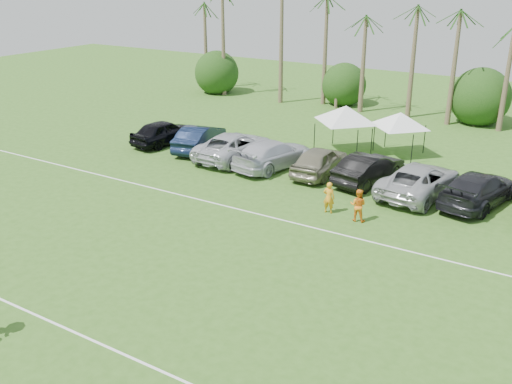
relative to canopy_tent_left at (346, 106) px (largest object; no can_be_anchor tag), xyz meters
The scene contains 22 objects.
ground 26.21m from the canopy_tent_left, 89.95° to the right, with size 120.00×120.00×0.00m, color #35601D.
field_lines 18.30m from the canopy_tent_left, 89.93° to the right, with size 80.00×12.10×0.01m.
palm_tree_0 25.39m from the canopy_tent_left, 151.38° to the left, with size 2.40×2.40×8.90m.
palm_tree_1 21.41m from the canopy_tent_left, 144.76° to the left, with size 2.40×2.40×9.90m.
palm_tree_4 13.33m from the canopy_tent_left, 108.35° to the left, with size 2.40×2.40×8.90m.
palm_tree_5 13.04m from the canopy_tent_left, 89.90° to the left, with size 2.40×2.40×9.90m.
palm_tree_6 13.99m from the canopy_tent_left, 71.46° to the left, with size 2.40×2.40×10.90m.
bush_tree_0 23.04m from the canopy_tent_left, 145.60° to the left, with size 4.00×4.00×4.00m.
bush_tree_1 14.37m from the canopy_tent_left, 114.71° to the left, with size 4.00×4.00×4.00m.
bush_tree_2 14.39m from the canopy_tent_left, 65.13° to the left, with size 4.00×4.00×4.00m.
sideline_player_a 10.79m from the canopy_tent_left, 70.88° to the right, with size 0.61×0.40×1.67m, color orange.
sideline_player_b 11.58m from the canopy_tent_left, 63.25° to the right, with size 0.81×0.63×1.67m, color orange.
canopy_tent_left is the anchor object (origin of this frame).
canopy_tent_right 3.57m from the canopy_tent_left, 22.73° to the left, with size 4.20×4.20×3.41m.
parked_car_0 12.91m from the canopy_tent_left, 157.65° to the right, with size 2.06×5.12×1.75m, color black.
parked_car_1 10.14m from the canopy_tent_left, 151.62° to the right, with size 1.85×5.30×1.75m, color black.
parked_car_2 7.93m from the canopy_tent_left, 137.94° to the right, with size 2.90×6.28×1.75m, color #B9BBC0.
parked_car_3 6.26m from the canopy_tent_left, 116.15° to the right, with size 2.45×6.02×1.75m, color silver.
parked_car_4 5.45m from the canopy_tent_left, 84.02° to the right, with size 2.06×5.12×1.75m, color gray.
parked_car_5 6.37m from the canopy_tent_left, 52.80° to the right, with size 1.85×5.30×1.75m, color black.
parked_car_6 8.70m from the canopy_tent_left, 37.55° to the right, with size 2.90×6.28×1.75m, color #A8A9AB.
parked_car_7 11.07m from the canopy_tent_left, 26.21° to the right, with size 2.45×6.02×1.75m, color black.
Camera 1 is at (14.35, -8.78, 11.70)m, focal length 40.00 mm.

